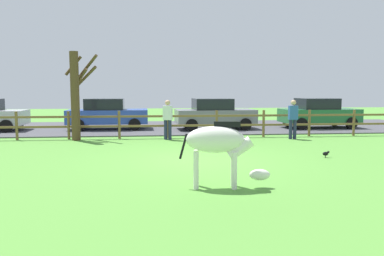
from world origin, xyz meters
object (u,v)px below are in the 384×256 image
at_px(bare_tree, 76,93).
at_px(visitor_right_of_tree, 293,117).
at_px(parked_car_grey, 214,114).
at_px(zebra, 219,144).
at_px(visitor_left_of_tree, 168,118).
at_px(parked_car_blue, 107,114).
at_px(parked_car_green, 318,113).
at_px(crow_on_grass, 326,154).

height_order(bare_tree, visitor_right_of_tree, bare_tree).
bearing_deg(parked_car_grey, visitor_right_of_tree, -54.39).
distance_m(zebra, visitor_left_of_tree, 7.76).
height_order(zebra, parked_car_blue, parked_car_blue).
bearing_deg(parked_car_green, bare_tree, -164.38).
distance_m(parked_car_blue, visitor_right_of_tree, 9.22).
xyz_separation_m(parked_car_blue, parked_car_green, (11.02, -0.43, 0.00)).
xyz_separation_m(zebra, parked_car_grey, (1.70, 11.16, -0.08)).
bearing_deg(parked_car_green, zebra, -122.89).
distance_m(parked_car_blue, visitor_left_of_tree, 4.93).
bearing_deg(parked_car_grey, bare_tree, -152.61).
bearing_deg(bare_tree, parked_car_blue, 78.48).
relative_size(parked_car_blue, visitor_right_of_tree, 2.47).
bearing_deg(visitor_left_of_tree, zebra, -83.98).
xyz_separation_m(parked_car_green, parked_car_grey, (-5.57, -0.08, 0.00)).
height_order(zebra, parked_car_grey, parked_car_grey).
distance_m(bare_tree, parked_car_blue, 3.95).
bearing_deg(zebra, bare_tree, 119.61).
relative_size(parked_car_blue, visitor_left_of_tree, 2.47).
bearing_deg(crow_on_grass, visitor_left_of_tree, 135.44).
distance_m(parked_car_green, parked_car_grey, 5.57).
height_order(zebra, parked_car_green, parked_car_green).
relative_size(bare_tree, parked_car_grey, 0.88).
relative_size(crow_on_grass, parked_car_grey, 0.05).
distance_m(crow_on_grass, parked_car_green, 8.84).
bearing_deg(zebra, visitor_left_of_tree, 96.02).
bearing_deg(parked_car_green, visitor_left_of_tree, -156.44).
relative_size(crow_on_grass, parked_car_green, 0.05).
bearing_deg(crow_on_grass, visitor_right_of_tree, 82.58).
height_order(parked_car_green, visitor_left_of_tree, visitor_left_of_tree).
bearing_deg(visitor_right_of_tree, zebra, -120.87).
bearing_deg(crow_on_grass, parked_car_blue, 131.69).
bearing_deg(parked_car_grey, parked_car_green, 0.79).
bearing_deg(parked_car_blue, parked_car_green, -2.21).
bearing_deg(visitor_left_of_tree, parked_car_blue, 126.70).
distance_m(parked_car_grey, visitor_left_of_tree, 4.26).
bearing_deg(zebra, parked_car_grey, 81.36).
distance_m(bare_tree, crow_on_grass, 9.83).
height_order(bare_tree, parked_car_blue, bare_tree).
xyz_separation_m(parked_car_grey, visitor_right_of_tree, (2.71, -3.79, 0.06)).
xyz_separation_m(parked_car_blue, visitor_right_of_tree, (8.16, -4.29, 0.06)).
relative_size(parked_car_green, visitor_right_of_tree, 2.48).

